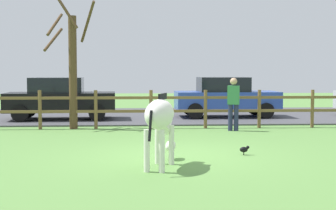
{
  "coord_description": "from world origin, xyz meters",
  "views": [
    {
      "loc": [
        -0.73,
        -10.57,
        1.84
      ],
      "look_at": [
        -0.06,
        1.17,
        1.02
      ],
      "focal_mm": 51.86,
      "sensor_mm": 36.0,
      "label": 1
    }
  ],
  "objects_px": {
    "zebra": "(161,119)",
    "visitor_left_of_tree": "(233,102)",
    "crow_on_grass": "(244,149)",
    "parked_car_blue": "(226,97)",
    "parked_car_black": "(60,98)",
    "bare_tree": "(72,65)"
  },
  "relations": [
    {
      "from": "zebra",
      "to": "visitor_left_of_tree",
      "type": "distance_m",
      "value": 6.12
    },
    {
      "from": "crow_on_grass",
      "to": "parked_car_blue",
      "type": "bearing_deg",
      "value": 82.79
    },
    {
      "from": "parked_car_black",
      "to": "crow_on_grass",
      "type": "bearing_deg",
      "value": -55.9
    },
    {
      "from": "parked_car_blue",
      "to": "visitor_left_of_tree",
      "type": "relative_size",
      "value": 2.46
    },
    {
      "from": "zebra",
      "to": "parked_car_blue",
      "type": "bearing_deg",
      "value": 72.97
    },
    {
      "from": "crow_on_grass",
      "to": "parked_car_blue",
      "type": "distance_m",
      "value": 8.5
    },
    {
      "from": "zebra",
      "to": "crow_on_grass",
      "type": "xyz_separation_m",
      "value": [
        1.9,
        1.26,
        -0.8
      ]
    },
    {
      "from": "bare_tree",
      "to": "parked_car_blue",
      "type": "relative_size",
      "value": 1.03
    },
    {
      "from": "crow_on_grass",
      "to": "zebra",
      "type": "bearing_deg",
      "value": -146.41
    },
    {
      "from": "parked_car_black",
      "to": "visitor_left_of_tree",
      "type": "relative_size",
      "value": 2.49
    },
    {
      "from": "bare_tree",
      "to": "parked_car_blue",
      "type": "height_order",
      "value": "bare_tree"
    },
    {
      "from": "zebra",
      "to": "visitor_left_of_tree",
      "type": "relative_size",
      "value": 1.15
    },
    {
      "from": "bare_tree",
      "to": "zebra",
      "type": "distance_m",
      "value": 7.02
    },
    {
      "from": "parked_car_black",
      "to": "zebra",
      "type": "bearing_deg",
      "value": -69.53
    },
    {
      "from": "bare_tree",
      "to": "parked_car_black",
      "type": "bearing_deg",
      "value": 107.34
    },
    {
      "from": "crow_on_grass",
      "to": "visitor_left_of_tree",
      "type": "bearing_deg",
      "value": 82.29
    },
    {
      "from": "zebra",
      "to": "parked_car_blue",
      "type": "height_order",
      "value": "parked_car_blue"
    },
    {
      "from": "zebra",
      "to": "parked_car_black",
      "type": "bearing_deg",
      "value": 110.47
    },
    {
      "from": "bare_tree",
      "to": "parked_car_blue",
      "type": "distance_m",
      "value": 6.51
    },
    {
      "from": "parked_car_black",
      "to": "visitor_left_of_tree",
      "type": "bearing_deg",
      "value": -30.53
    },
    {
      "from": "bare_tree",
      "to": "crow_on_grass",
      "type": "relative_size",
      "value": 19.39
    },
    {
      "from": "crow_on_grass",
      "to": "parked_car_black",
      "type": "height_order",
      "value": "parked_car_black"
    }
  ]
}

